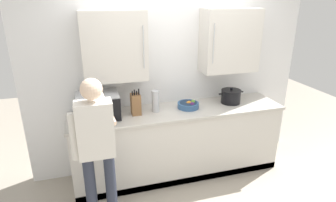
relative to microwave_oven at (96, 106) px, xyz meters
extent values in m
plane|color=#9E9384|center=(1.00, -0.68, -1.06)|extent=(9.12, 9.12, 0.00)
cube|color=white|center=(1.00, 0.33, 0.28)|extent=(3.73, 0.10, 2.69)
cube|color=beige|center=(0.27, 0.12, 0.67)|extent=(0.73, 0.32, 0.80)
cylinder|color=#B7BABF|center=(0.57, -0.06, 0.67)|extent=(0.01, 0.01, 0.48)
cube|color=beige|center=(1.73, 0.12, 0.67)|extent=(0.73, 0.32, 0.80)
cylinder|color=#B7BABF|center=(1.43, -0.06, 0.67)|extent=(0.01, 0.01, 0.48)
cube|color=beige|center=(1.00, -0.03, -0.62)|extent=(2.68, 0.60, 0.88)
cube|color=#BCB7AD|center=(1.00, -0.03, -0.16)|extent=(2.72, 0.64, 0.03)
cube|color=black|center=(1.00, -0.31, -1.02)|extent=(2.68, 0.04, 0.09)
cube|color=#B7BABF|center=(0.02, 0.01, 0.00)|extent=(0.48, 0.39, 0.29)
cube|color=beige|center=(-0.04, 0.00, 0.00)|extent=(0.31, 0.34, 0.23)
cube|color=black|center=(0.20, -0.19, 0.00)|extent=(0.14, 0.01, 0.27)
cube|color=black|center=(-0.18, -0.35, 0.00)|extent=(0.11, 0.34, 0.27)
cylinder|color=#B7BABF|center=(0.71, -0.01, -0.02)|extent=(0.09, 0.09, 0.24)
cylinder|color=#B7BABF|center=(0.71, -0.01, 0.11)|extent=(0.09, 0.09, 0.03)
cylinder|color=black|center=(1.75, 0.00, -0.06)|extent=(0.26, 0.26, 0.17)
cylinder|color=black|center=(1.75, 0.00, 0.03)|extent=(0.26, 0.26, 0.02)
cylinder|color=black|center=(1.75, 0.00, 0.05)|extent=(0.04, 0.04, 0.03)
cylinder|color=black|center=(1.60, 0.00, 0.00)|extent=(0.05, 0.02, 0.02)
cylinder|color=black|center=(1.90, 0.00, 0.00)|extent=(0.05, 0.02, 0.02)
cube|color=brown|center=(0.46, -0.01, -0.02)|extent=(0.11, 0.15, 0.25)
cylinder|color=black|center=(0.43, -0.03, 0.13)|extent=(0.02, 0.02, 0.05)
cylinder|color=black|center=(0.45, -0.03, 0.14)|extent=(0.02, 0.02, 0.07)
cylinder|color=black|center=(0.48, -0.03, 0.13)|extent=(0.02, 0.02, 0.05)
cylinder|color=black|center=(0.50, -0.03, 0.14)|extent=(0.02, 0.02, 0.07)
cylinder|color=#335684|center=(1.14, -0.01, -0.11)|extent=(0.27, 0.27, 0.07)
cylinder|color=#192B42|center=(1.14, -0.01, -0.09)|extent=(0.22, 0.22, 0.04)
sphere|color=#511E5B|center=(1.17, -0.07, -0.08)|extent=(0.06, 0.06, 0.06)
sphere|color=orange|center=(1.14, -0.01, -0.08)|extent=(0.05, 0.05, 0.05)
sphere|color=orange|center=(1.15, -0.01, -0.08)|extent=(0.05, 0.05, 0.05)
sphere|color=#5B9333|center=(1.21, 0.00, -0.07)|extent=(0.06, 0.06, 0.06)
cylinder|color=#282D3D|center=(-0.14, -0.70, -0.65)|extent=(0.11, 0.11, 0.82)
cylinder|color=#282D3D|center=(0.06, -0.70, -0.65)|extent=(0.11, 0.11, 0.82)
cube|color=silver|center=(-0.04, -0.70, 0.04)|extent=(0.34, 0.20, 0.55)
sphere|color=beige|center=(-0.04, -0.70, 0.43)|extent=(0.20, 0.20, 0.20)
cylinder|color=beige|center=(0.08, -0.50, 0.16)|extent=(0.16, 0.43, 0.25)
cylinder|color=silver|center=(-0.24, -0.70, -0.01)|extent=(0.07, 0.07, 0.47)
camera|label=1|loc=(-0.07, -3.18, 1.22)|focal=30.36mm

